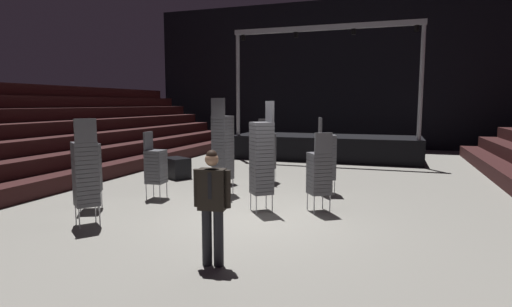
{
  "coord_description": "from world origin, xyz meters",
  "views": [
    {
      "loc": [
        2.76,
        -8.11,
        2.42
      ],
      "look_at": [
        0.11,
        -0.21,
        1.4
      ],
      "focal_mm": 28.73,
      "sensor_mm": 36.0,
      "label": 1
    }
  ],
  "objects_px": {
    "chair_stack_mid_centre": "(89,167)",
    "equipment_road_case": "(176,168)",
    "chair_stack_rear_right": "(156,165)",
    "chair_stack_aisle_left": "(224,151)",
    "chair_stack_front_left": "(223,147)",
    "chair_stack_rear_centre": "(86,172)",
    "chair_stack_mid_left": "(267,150)",
    "chair_stack_rear_left": "(327,156)",
    "man_with_tie": "(212,201)",
    "chair_stack_front_right": "(319,172)",
    "chair_stack_mid_right": "(262,157)",
    "stage_riser": "(326,145)"
  },
  "relations": [
    {
      "from": "chair_stack_mid_left",
      "to": "chair_stack_rear_centre",
      "type": "distance_m",
      "value": 5.85
    },
    {
      "from": "chair_stack_rear_left",
      "to": "equipment_road_case",
      "type": "relative_size",
      "value": 2.28
    },
    {
      "from": "chair_stack_front_right",
      "to": "chair_stack_mid_centre",
      "type": "distance_m",
      "value": 5.21
    },
    {
      "from": "chair_stack_front_right",
      "to": "equipment_road_case",
      "type": "distance_m",
      "value": 5.83
    },
    {
      "from": "chair_stack_front_left",
      "to": "chair_stack_rear_left",
      "type": "distance_m",
      "value": 2.79
    },
    {
      "from": "man_with_tie",
      "to": "chair_stack_rear_left",
      "type": "distance_m",
      "value": 5.54
    },
    {
      "from": "chair_stack_front_left",
      "to": "chair_stack_rear_centre",
      "type": "height_order",
      "value": "chair_stack_front_left"
    },
    {
      "from": "chair_stack_rear_left",
      "to": "chair_stack_mid_centre",
      "type": "bearing_deg",
      "value": -72.27
    },
    {
      "from": "chair_stack_mid_left",
      "to": "chair_stack_mid_centre",
      "type": "relative_size",
      "value": 1.0
    },
    {
      "from": "stage_riser",
      "to": "chair_stack_rear_centre",
      "type": "bearing_deg",
      "value": -104.68
    },
    {
      "from": "chair_stack_rear_left",
      "to": "equipment_road_case",
      "type": "xyz_separation_m",
      "value": [
        -5.0,
        0.8,
        -0.69
      ]
    },
    {
      "from": "chair_stack_rear_left",
      "to": "chair_stack_rear_right",
      "type": "xyz_separation_m",
      "value": [
        -4.04,
        -1.94,
        -0.17
      ]
    },
    {
      "from": "chair_stack_mid_centre",
      "to": "equipment_road_case",
      "type": "bearing_deg",
      "value": 155.16
    },
    {
      "from": "man_with_tie",
      "to": "equipment_road_case",
      "type": "bearing_deg",
      "value": -63.93
    },
    {
      "from": "chair_stack_front_right",
      "to": "equipment_road_case",
      "type": "height_order",
      "value": "chair_stack_front_right"
    },
    {
      "from": "chair_stack_mid_centre",
      "to": "equipment_road_case",
      "type": "relative_size",
      "value": 2.18
    },
    {
      "from": "chair_stack_rear_right",
      "to": "chair_stack_rear_left",
      "type": "bearing_deg",
      "value": 111.33
    },
    {
      "from": "man_with_tie",
      "to": "chair_stack_rear_right",
      "type": "relative_size",
      "value": 1.02
    },
    {
      "from": "chair_stack_aisle_left",
      "to": "chair_stack_mid_left",
      "type": "bearing_deg",
      "value": 135.08
    },
    {
      "from": "chair_stack_front_left",
      "to": "chair_stack_mid_centre",
      "type": "xyz_separation_m",
      "value": [
        -2.25,
        -2.45,
        -0.29
      ]
    },
    {
      "from": "stage_riser",
      "to": "chair_stack_mid_left",
      "type": "height_order",
      "value": "stage_riser"
    },
    {
      "from": "chair_stack_mid_centre",
      "to": "chair_stack_mid_left",
      "type": "bearing_deg",
      "value": 120.36
    },
    {
      "from": "chair_stack_rear_centre",
      "to": "man_with_tie",
      "type": "bearing_deg",
      "value": -70.35
    },
    {
      "from": "chair_stack_front_left",
      "to": "chair_stack_mid_right",
      "type": "bearing_deg",
      "value": -30.05
    },
    {
      "from": "man_with_tie",
      "to": "chair_stack_mid_left",
      "type": "xyz_separation_m",
      "value": [
        -1.16,
        6.55,
        -0.01
      ]
    },
    {
      "from": "chair_stack_mid_left",
      "to": "chair_stack_rear_right",
      "type": "distance_m",
      "value": 3.64
    },
    {
      "from": "chair_stack_rear_right",
      "to": "chair_stack_aisle_left",
      "type": "height_order",
      "value": "chair_stack_aisle_left"
    },
    {
      "from": "stage_riser",
      "to": "chair_stack_mid_right",
      "type": "relative_size",
      "value": 3.18
    },
    {
      "from": "man_with_tie",
      "to": "chair_stack_rear_centre",
      "type": "bearing_deg",
      "value": -25.99
    },
    {
      "from": "chair_stack_mid_right",
      "to": "chair_stack_aisle_left",
      "type": "relative_size",
      "value": 1.26
    },
    {
      "from": "chair_stack_mid_left",
      "to": "chair_stack_rear_centre",
      "type": "relative_size",
      "value": 0.92
    },
    {
      "from": "stage_riser",
      "to": "chair_stack_mid_left",
      "type": "distance_m",
      "value": 5.93
    },
    {
      "from": "chair_stack_front_left",
      "to": "chair_stack_mid_centre",
      "type": "height_order",
      "value": "chair_stack_front_left"
    },
    {
      "from": "stage_riser",
      "to": "chair_stack_mid_centre",
      "type": "height_order",
      "value": "stage_riser"
    },
    {
      "from": "chair_stack_mid_right",
      "to": "chair_stack_mid_centre",
      "type": "height_order",
      "value": "chair_stack_mid_right"
    },
    {
      "from": "chair_stack_aisle_left",
      "to": "equipment_road_case",
      "type": "xyz_separation_m",
      "value": [
        -1.84,
        0.36,
        -0.65
      ]
    },
    {
      "from": "man_with_tie",
      "to": "chair_stack_aisle_left",
      "type": "height_order",
      "value": "chair_stack_aisle_left"
    },
    {
      "from": "chair_stack_mid_centre",
      "to": "chair_stack_rear_left",
      "type": "relative_size",
      "value": 0.96
    },
    {
      "from": "chair_stack_mid_left",
      "to": "chair_stack_mid_centre",
      "type": "height_order",
      "value": "same"
    },
    {
      "from": "chair_stack_front_right",
      "to": "chair_stack_aisle_left",
      "type": "height_order",
      "value": "chair_stack_aisle_left"
    },
    {
      "from": "chair_stack_front_right",
      "to": "chair_stack_rear_left",
      "type": "distance_m",
      "value": 1.9
    },
    {
      "from": "chair_stack_front_right",
      "to": "chair_stack_mid_left",
      "type": "bearing_deg",
      "value": 91.31
    },
    {
      "from": "chair_stack_rear_left",
      "to": "chair_stack_aisle_left",
      "type": "height_order",
      "value": "chair_stack_rear_left"
    },
    {
      "from": "chair_stack_mid_right",
      "to": "chair_stack_mid_centre",
      "type": "bearing_deg",
      "value": 68.0
    },
    {
      "from": "chair_stack_rear_right",
      "to": "chair_stack_rear_centre",
      "type": "distance_m",
      "value": 2.46
    },
    {
      "from": "stage_riser",
      "to": "chair_stack_front_left",
      "type": "height_order",
      "value": "stage_riser"
    },
    {
      "from": "chair_stack_front_right",
      "to": "chair_stack_mid_centre",
      "type": "height_order",
      "value": "chair_stack_mid_centre"
    },
    {
      "from": "equipment_road_case",
      "to": "stage_riser",
      "type": "bearing_deg",
      "value": 57.45
    },
    {
      "from": "chair_stack_mid_right",
      "to": "chair_stack_rear_centre",
      "type": "xyz_separation_m",
      "value": [
        -2.97,
        -2.13,
        -0.17
      ]
    },
    {
      "from": "chair_stack_rear_centre",
      "to": "chair_stack_rear_right",
      "type": "bearing_deg",
      "value": 37.48
    }
  ]
}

